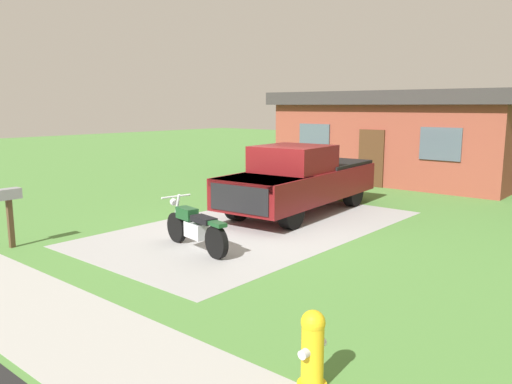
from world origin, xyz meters
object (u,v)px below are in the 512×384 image
Objects in this scene: fire_hydrant at (313,350)px; neighbor_house at (401,135)px; motorcycle at (195,227)px; pickup_truck at (301,179)px; mailbox at (9,202)px.

fire_hydrant is 16.36m from neighbor_house.
motorcycle is 0.38× the size of pickup_truck.
pickup_truck is at bearing 96.30° from motorcycle.
neighbor_house is at bearing 82.64° from mailbox.
motorcycle is 1.74× the size of mailbox.
fire_hydrant is 0.09× the size of neighbor_house.
pickup_truck reaches higher than mailbox.
pickup_truck is 0.60× the size of neighbor_house.
motorcycle is 12.54m from neighbor_house.
neighbor_house is (-5.95, 15.18, 1.36)m from fire_hydrant.
pickup_truck reaches higher than motorcycle.
fire_hydrant is (5.28, -7.27, -0.53)m from pickup_truck.
fire_hydrant is at bearing -2.66° from mailbox.
mailbox is at bearing -97.36° from neighbor_house.
neighbor_house reaches higher than fire_hydrant.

